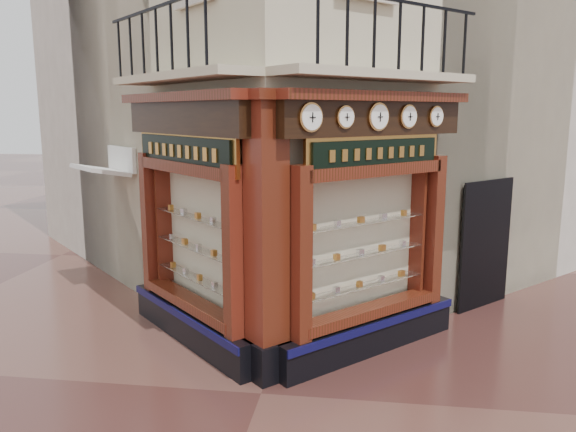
% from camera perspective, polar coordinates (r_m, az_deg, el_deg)
% --- Properties ---
extents(ground, '(80.00, 80.00, 0.00)m').
position_cam_1_polar(ground, '(7.83, -2.76, -17.57)').
color(ground, '#452420').
rests_on(ground, ground).
extents(main_building, '(11.31, 11.31, 12.00)m').
position_cam_1_polar(main_building, '(13.22, 2.20, 20.58)').
color(main_building, beige).
rests_on(main_building, ground).
extents(neighbour_left, '(11.31, 11.31, 11.00)m').
position_cam_1_polar(neighbour_left, '(15.98, -6.16, 16.96)').
color(neighbour_left, beige).
rests_on(neighbour_left, ground).
extents(neighbour_right, '(11.31, 11.31, 11.00)m').
position_cam_1_polar(neighbour_right, '(15.57, 12.65, 16.95)').
color(neighbour_right, beige).
rests_on(neighbour_right, ground).
extents(shopfront_left, '(2.86, 2.86, 3.98)m').
position_cam_1_polar(shopfront_left, '(8.95, -9.91, -0.66)').
color(shopfront_left, black).
rests_on(shopfront_left, ground).
extents(shopfront_right, '(2.86, 2.86, 3.98)m').
position_cam_1_polar(shopfront_right, '(8.53, 8.41, -1.16)').
color(shopfront_right, black).
rests_on(shopfront_right, ground).
extents(corner_pilaster, '(0.85, 0.85, 3.98)m').
position_cam_1_polar(corner_pilaster, '(7.61, -2.20, -2.71)').
color(corner_pilaster, black).
rests_on(corner_pilaster, ground).
extents(balcony, '(5.94, 2.97, 1.03)m').
position_cam_1_polar(balcony, '(8.39, -1.11, 14.13)').
color(balcony, beige).
rests_on(balcony, ground).
extents(clock_a, '(0.30, 0.30, 0.38)m').
position_cam_1_polar(clock_a, '(7.31, 2.34, 9.99)').
color(clock_a, '#C38341').
rests_on(clock_a, ground).
extents(clock_b, '(0.26, 0.26, 0.31)m').
position_cam_1_polar(clock_b, '(7.71, 5.84, 9.97)').
color(clock_b, '#C38341').
rests_on(clock_b, ground).
extents(clock_c, '(0.32, 0.32, 0.40)m').
position_cam_1_polar(clock_c, '(8.16, 9.17, 9.92)').
color(clock_c, '#C38341').
rests_on(clock_c, ground).
extents(clock_d, '(0.29, 0.29, 0.35)m').
position_cam_1_polar(clock_d, '(8.63, 12.13, 9.84)').
color(clock_d, '#C38341').
rests_on(clock_d, ground).
extents(clock_e, '(0.26, 0.26, 0.32)m').
position_cam_1_polar(clock_e, '(9.12, 14.80, 9.75)').
color(clock_e, '#C38341').
rests_on(clock_e, ground).
extents(awning, '(1.50, 1.50, 0.23)m').
position_cam_1_polar(awning, '(12.28, -17.85, -7.48)').
color(awning, silver).
rests_on(awning, ground).
extents(signboard_left, '(2.23, 2.23, 0.60)m').
position_cam_1_polar(signboard_left, '(8.77, -10.59, 6.50)').
color(signboard_left, '#C6883A').
rests_on(signboard_left, ground).
extents(signboard_right, '(1.94, 1.94, 0.52)m').
position_cam_1_polar(signboard_right, '(8.33, 9.00, 6.35)').
color(signboard_right, '#C6883A').
rests_on(signboard_right, ground).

